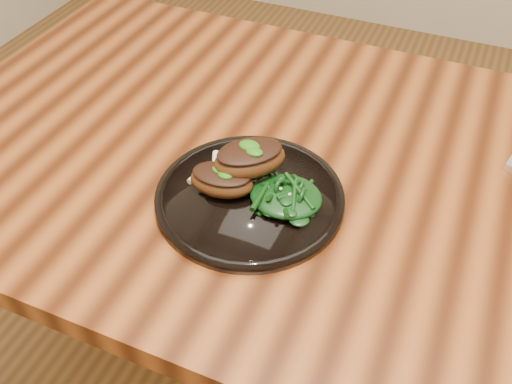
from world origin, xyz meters
TOP-DOWN VIEW (x-y plane):
  - desk at (0.00, 0.00)m, footprint 1.60×0.80m
  - plate at (-0.19, -0.12)m, footprint 0.28×0.28m
  - lamb_chop_front at (-0.23, -0.13)m, footprint 0.10×0.07m
  - lamb_chop_back at (-0.20, -0.10)m, footprint 0.13×0.12m
  - herb_smear at (-0.22, -0.06)m, footprint 0.08×0.05m
  - greens_heap at (-0.13, -0.12)m, footprint 0.11×0.10m

SIDE VIEW (x-z plane):
  - desk at x=0.00m, z-range 0.29..1.04m
  - plate at x=-0.19m, z-range 0.75..0.77m
  - herb_smear at x=-0.22m, z-range 0.77..0.77m
  - greens_heap at x=-0.13m, z-range 0.76..0.80m
  - lamb_chop_front at x=-0.23m, z-range 0.77..0.81m
  - lamb_chop_back at x=-0.20m, z-range 0.78..0.83m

